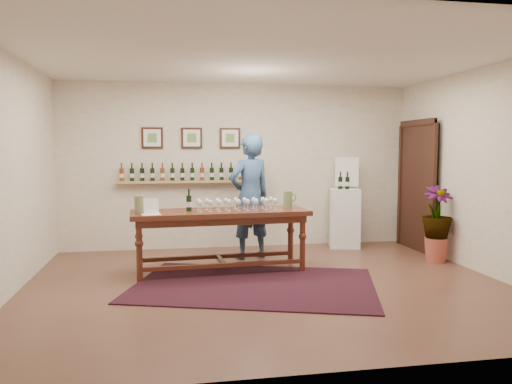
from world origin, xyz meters
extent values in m
plane|color=brown|center=(0.00, 0.00, 0.00)|extent=(6.00, 6.00, 0.00)
plane|color=#F0E9CC|center=(0.00, 2.50, 1.40)|extent=(6.00, 0.00, 6.00)
plane|color=#F0E9CC|center=(0.00, -2.50, 1.40)|extent=(6.00, 0.00, 6.00)
plane|color=#F0E9CC|center=(-3.00, 0.00, 1.40)|extent=(0.00, 5.00, 5.00)
plane|color=#F0E9CC|center=(3.00, 0.00, 1.40)|extent=(0.00, 5.00, 5.00)
plane|color=white|center=(0.00, 0.00, 2.80)|extent=(6.00, 6.00, 0.00)
cube|color=tan|center=(-0.80, 2.41, 1.15)|extent=(2.50, 0.16, 0.04)
cube|color=black|center=(2.94, 1.70, 1.05)|extent=(0.10, 1.00, 2.10)
cube|color=black|center=(2.89, 1.70, 1.05)|extent=(0.04, 1.12, 2.22)
cube|color=black|center=(-1.45, 2.48, 1.88)|extent=(0.35, 0.03, 0.35)
cube|color=white|center=(-1.45, 2.46, 1.88)|extent=(0.28, 0.01, 0.28)
cube|color=#6D964B|center=(-1.45, 2.45, 1.88)|extent=(0.15, 0.00, 0.15)
cube|color=black|center=(-0.80, 2.48, 1.88)|extent=(0.35, 0.03, 0.35)
cube|color=white|center=(-0.80, 2.46, 1.88)|extent=(0.28, 0.01, 0.28)
cube|color=#6D964B|center=(-0.80, 2.45, 1.88)|extent=(0.15, 0.00, 0.15)
cube|color=black|center=(-0.15, 2.48, 1.88)|extent=(0.35, 0.03, 0.35)
cube|color=white|center=(-0.15, 2.46, 1.88)|extent=(0.28, 0.01, 0.28)
cube|color=#6D964B|center=(-0.15, 2.45, 1.88)|extent=(0.15, 0.00, 0.15)
cube|color=#4A120D|center=(-0.17, 0.00, 0.01)|extent=(3.42, 2.78, 0.02)
cube|color=#401710|center=(-0.50, 0.77, 0.82)|extent=(2.46, 0.91, 0.07)
cube|color=#401710|center=(-0.50, 0.77, 0.75)|extent=(2.32, 0.77, 0.11)
cylinder|color=#401710|center=(-1.58, 0.43, 0.40)|extent=(0.08, 0.08, 0.79)
cylinder|color=#401710|center=(0.61, 0.56, 0.40)|extent=(0.08, 0.08, 0.79)
cylinder|color=#401710|center=(-1.62, 0.98, 0.40)|extent=(0.08, 0.08, 0.79)
cylinder|color=#401710|center=(0.58, 1.11, 0.40)|extent=(0.08, 0.08, 0.79)
cube|color=#401710|center=(-0.49, 0.50, 0.15)|extent=(2.20, 0.18, 0.05)
cube|color=#401710|center=(-0.52, 1.05, 0.15)|extent=(2.20, 0.18, 0.05)
cube|color=#401710|center=(-0.50, 0.77, 0.15)|extent=(0.09, 0.55, 0.05)
cube|color=white|center=(-1.43, 0.50, 0.96)|extent=(0.26, 0.21, 0.21)
cube|color=white|center=(1.80, 2.16, 0.51)|extent=(0.62, 0.62, 1.01)
cube|color=white|center=(1.89, 2.30, 1.29)|extent=(0.40, 0.13, 0.56)
cone|color=#AE4A3A|center=(2.75, 0.79, 0.18)|extent=(0.34, 0.34, 0.36)
imported|color=#1D3817|center=(2.75, 0.79, 0.68)|extent=(0.57, 0.57, 0.63)
imported|color=#335178|center=(0.04, 1.56, 0.96)|extent=(0.82, 0.69, 1.92)
camera|label=1|loc=(-1.22, -6.01, 1.71)|focal=35.00mm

